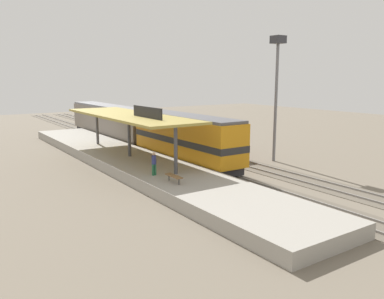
{
  "coord_description": "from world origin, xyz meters",
  "views": [
    {
      "loc": [
        -19.4,
        -32.15,
        7.96
      ],
      "look_at": [
        -1.38,
        -5.36,
        2.0
      ],
      "focal_mm": 36.69,
      "sensor_mm": 36.0,
      "label": 1
    }
  ],
  "objects_px": {
    "freight_car": "(194,133)",
    "person_waiting": "(154,163)",
    "platform_bench": "(174,176)",
    "light_mast": "(277,72)",
    "locomotive": "(185,138)",
    "passenger_carriage_single": "(110,121)"
  },
  "relations": [
    {
      "from": "freight_car",
      "to": "person_waiting",
      "type": "bearing_deg",
      "value": -135.25
    },
    {
      "from": "platform_bench",
      "to": "freight_car",
      "type": "distance_m",
      "value": 16.92
    },
    {
      "from": "platform_bench",
      "to": "person_waiting",
      "type": "height_order",
      "value": "person_waiting"
    },
    {
      "from": "light_mast",
      "to": "locomotive",
      "type": "bearing_deg",
      "value": 154.79
    },
    {
      "from": "locomotive",
      "to": "person_waiting",
      "type": "height_order",
      "value": "locomotive"
    },
    {
      "from": "freight_car",
      "to": "person_waiting",
      "type": "xyz_separation_m",
      "value": [
        -10.75,
        -10.66,
        -0.12
      ]
    },
    {
      "from": "locomotive",
      "to": "freight_car",
      "type": "distance_m",
      "value": 7.05
    },
    {
      "from": "passenger_carriage_single",
      "to": "locomotive",
      "type": "bearing_deg",
      "value": -90.0
    },
    {
      "from": "freight_car",
      "to": "person_waiting",
      "type": "relative_size",
      "value": 7.02
    },
    {
      "from": "locomotive",
      "to": "freight_car",
      "type": "bearing_deg",
      "value": 49.17
    },
    {
      "from": "freight_car",
      "to": "person_waiting",
      "type": "distance_m",
      "value": 15.14
    },
    {
      "from": "platform_bench",
      "to": "passenger_carriage_single",
      "type": "bearing_deg",
      "value": 76.93
    },
    {
      "from": "passenger_carriage_single",
      "to": "freight_car",
      "type": "distance_m",
      "value": 13.49
    },
    {
      "from": "passenger_carriage_single",
      "to": "person_waiting",
      "type": "bearing_deg",
      "value": -104.77
    },
    {
      "from": "passenger_carriage_single",
      "to": "light_mast",
      "type": "bearing_deg",
      "value": -70.2
    },
    {
      "from": "platform_bench",
      "to": "passenger_carriage_single",
      "type": "height_order",
      "value": "passenger_carriage_single"
    },
    {
      "from": "light_mast",
      "to": "passenger_carriage_single",
      "type": "bearing_deg",
      "value": 109.8
    },
    {
      "from": "passenger_carriage_single",
      "to": "light_mast",
      "type": "distance_m",
      "value": 23.82
    },
    {
      "from": "light_mast",
      "to": "person_waiting",
      "type": "height_order",
      "value": "light_mast"
    },
    {
      "from": "platform_bench",
      "to": "light_mast",
      "type": "distance_m",
      "value": 16.05
    },
    {
      "from": "platform_bench",
      "to": "locomotive",
      "type": "bearing_deg",
      "value": 52.63
    },
    {
      "from": "platform_bench",
      "to": "light_mast",
      "type": "xyz_separation_m",
      "value": [
        13.8,
        4.18,
        7.05
      ]
    }
  ]
}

